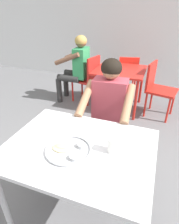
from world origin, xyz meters
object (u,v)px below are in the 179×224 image
(chair_foreground, at_px, (111,116))
(chair_red_left, at_px, (88,77))
(table_background_red, at_px, (120,74))
(thali_tray, at_px, (68,150))
(chair_red_far, at_px, (127,73))
(patron_background, at_px, (77,64))
(chair_red_right, at_px, (157,86))
(drinking_cup, at_px, (113,145))
(diner_foreground, at_px, (107,109))
(table_foreground, at_px, (79,156))

(chair_foreground, relative_size, chair_red_left, 1.00)
(table_background_red, bearing_deg, thali_tray, -87.03)
(chair_red_left, bearing_deg, chair_red_far, 40.45)
(table_background_red, height_order, patron_background, patron_background)
(chair_red_right, bearing_deg, drinking_cup, -96.26)
(drinking_cup, relative_size, table_background_red, 0.14)
(diner_foreground, bearing_deg, chair_red_right, 72.49)
(diner_foreground, relative_size, chair_red_left, 1.38)
(drinking_cup, bearing_deg, patron_background, 119.69)
(thali_tray, distance_m, table_background_red, 2.19)
(chair_red_left, height_order, chair_red_far, chair_red_left)
(table_foreground, bearing_deg, patron_background, 114.20)
(chair_foreground, bearing_deg, patron_background, 128.68)
(table_foreground, relative_size, diner_foreground, 0.87)
(chair_red_far, bearing_deg, chair_foreground, -85.69)
(thali_tray, relative_size, drinking_cup, 2.90)
(chair_red_far, bearing_deg, table_background_red, -93.80)
(table_foreground, bearing_deg, chair_red_left, 109.04)
(table_background_red, bearing_deg, chair_red_left, 176.61)
(drinking_cup, bearing_deg, table_background_red, 100.75)
(table_foreground, distance_m, drinking_cup, 0.28)
(patron_background, bearing_deg, chair_foreground, -51.32)
(drinking_cup, xyz_separation_m, table_background_red, (-0.40, 2.09, -0.19))
(table_foreground, bearing_deg, drinking_cup, 8.21)
(drinking_cup, relative_size, chair_foreground, 0.13)
(drinking_cup, distance_m, chair_foreground, 0.96)
(drinking_cup, relative_size, chair_red_left, 0.13)
(table_background_red, xyz_separation_m, chair_red_left, (-0.58, 0.03, -0.12))
(table_foreground, height_order, chair_foreground, chair_foreground)
(table_background_red, relative_size, chair_red_left, 0.93)
(thali_tray, bearing_deg, table_foreground, 54.39)
(table_foreground, height_order, drinking_cup, drinking_cup)
(chair_red_left, bearing_deg, table_background_red, -3.39)
(drinking_cup, height_order, chair_foreground, chair_foreground)
(chair_foreground, distance_m, patron_background, 1.55)
(thali_tray, xyz_separation_m, chair_red_far, (-0.08, 2.75, -0.29))
(table_foreground, bearing_deg, thali_tray, -125.61)
(chair_red_right, bearing_deg, table_background_red, 176.69)
(table_foreground, xyz_separation_m, thali_tray, (-0.05, -0.07, 0.09))
(table_foreground, relative_size, thali_tray, 3.30)
(thali_tray, relative_size, chair_foreground, 0.37)
(table_background_red, distance_m, chair_red_far, 0.58)
(drinking_cup, bearing_deg, thali_tray, -160.68)
(table_background_red, height_order, chair_red_far, chair_red_far)
(thali_tray, xyz_separation_m, diner_foreground, (0.07, 0.75, -0.05))
(thali_tray, xyz_separation_m, patron_background, (-0.90, 2.18, -0.04))
(table_foreground, bearing_deg, diner_foreground, 88.29)
(diner_foreground, distance_m, table_background_red, 1.45)
(diner_foreground, height_order, patron_background, patron_background)
(chair_red_right, height_order, patron_background, patron_background)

